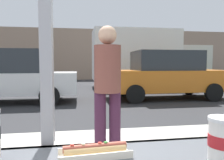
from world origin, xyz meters
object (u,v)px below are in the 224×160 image
at_px(soda_cup_left, 223,140).
at_px(hotdog_tray_far, 95,151).
at_px(parked_car_white, 11,76).
at_px(box_truck, 146,57).
at_px(parked_car_orange, 166,75).
at_px(pedestrian, 108,84).

height_order(soda_cup_left, hotdog_tray_far, soda_cup_left).
xyz_separation_m(soda_cup_left, parked_car_white, (-2.71, 7.31, -0.16)).
xyz_separation_m(parked_car_white, box_truck, (6.14, 4.19, 0.80)).
bearing_deg(soda_cup_left, box_truck, 73.36).
xyz_separation_m(hotdog_tray_far, parked_car_white, (-2.28, 7.19, -0.10)).
bearing_deg(hotdog_tray_far, box_truck, 71.23).
xyz_separation_m(parked_car_orange, box_truck, (0.58, 4.19, 0.80)).
height_order(soda_cup_left, parked_car_white, parked_car_white).
bearing_deg(hotdog_tray_far, parked_car_white, 107.57).
bearing_deg(box_truck, parked_car_orange, -97.94).
bearing_deg(pedestrian, parked_car_orange, 60.94).
bearing_deg(parked_car_white, pedestrian, -64.37).
height_order(parked_car_white, box_truck, box_truck).
bearing_deg(parked_car_orange, hotdog_tray_far, -114.54).
height_order(hotdog_tray_far, pedestrian, pedestrian).
distance_m(parked_car_white, pedestrian, 5.96).
xyz_separation_m(soda_cup_left, box_truck, (3.44, 11.50, 0.65)).
bearing_deg(soda_cup_left, parked_car_orange, 68.69).
xyz_separation_m(parked_car_white, parked_car_orange, (5.56, 0.00, 0.01)).
xyz_separation_m(soda_cup_left, pedestrian, (-0.13, 1.94, 0.01)).
relative_size(soda_cup_left, hotdog_tray_far, 1.16).
relative_size(soda_cup_left, pedestrian, 0.19).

